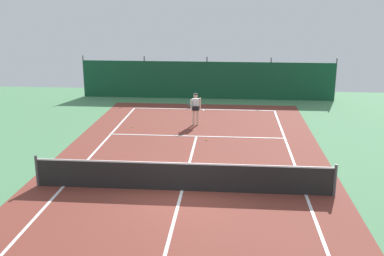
{
  "coord_description": "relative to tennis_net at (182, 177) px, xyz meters",
  "views": [
    {
      "loc": [
        1.56,
        -14.26,
        6.22
      ],
      "look_at": [
        -0.06,
        4.64,
        0.9
      ],
      "focal_mm": 42.99,
      "sensor_mm": 36.0,
      "label": 1
    }
  ],
  "objects": [
    {
      "name": "back_fence",
      "position": [
        -0.0,
        15.51,
        0.16
      ],
      "size": [
        16.3,
        0.98,
        2.7
      ],
      "color": "#14472D",
      "rests_on": "ground"
    },
    {
      "name": "tennis_net",
      "position": [
        0.0,
        0.0,
        0.0
      ],
      "size": [
        10.12,
        0.1,
        1.1
      ],
      "color": "black",
      "rests_on": "ground"
    },
    {
      "name": "ground_plane",
      "position": [
        0.0,
        0.0,
        -0.51
      ],
      "size": [
        36.0,
        36.0,
        0.0
      ],
      "primitive_type": "plane",
      "color": "#4C8456"
    },
    {
      "name": "parked_car",
      "position": [
        -2.12,
        17.26,
        0.33
      ],
      "size": [
        2.05,
        4.22,
        1.68
      ],
      "rotation": [
        0.0,
        0.0,
        3.13
      ],
      "color": "silver",
      "rests_on": "ground"
    },
    {
      "name": "tennis_ball_near_player",
      "position": [
        0.5,
        5.75,
        -0.48
      ],
      "size": [
        0.07,
        0.07,
        0.07
      ],
      "primitive_type": "sphere",
      "color": "#CCDB33",
      "rests_on": "ground"
    },
    {
      "name": "tennis_ball_midcourt",
      "position": [
        -3.33,
        7.73,
        -0.48
      ],
      "size": [
        0.07,
        0.07,
        0.07
      ],
      "primitive_type": "sphere",
      "color": "#CCDB33",
      "rests_on": "ground"
    },
    {
      "name": "tennis_player",
      "position": [
        -0.21,
        8.43,
        0.45
      ],
      "size": [
        0.68,
        0.78,
        1.64
      ],
      "rotation": [
        0.0,
        0.0,
        3.22
      ],
      "color": "beige",
      "rests_on": "ground"
    },
    {
      "name": "tennis_ball_by_sideline",
      "position": [
        -1.93,
        11.68,
        -0.48
      ],
      "size": [
        0.07,
        0.07,
        0.07
      ],
      "primitive_type": "sphere",
      "color": "#CCDB33",
      "rests_on": "ground"
    },
    {
      "name": "court_surface",
      "position": [
        0.0,
        0.0,
        -0.51
      ],
      "size": [
        11.02,
        26.6,
        0.01
      ],
      "color": "brown",
      "rests_on": "ground"
    }
  ]
}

